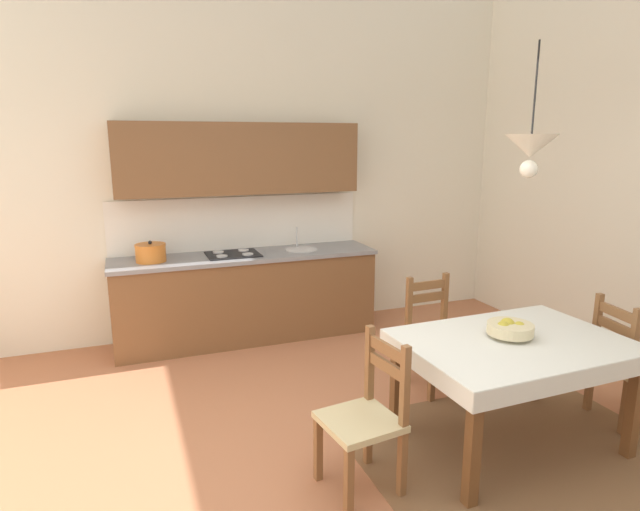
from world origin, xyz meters
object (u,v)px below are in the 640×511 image
at_px(dining_chair_tv_side, 366,418).
at_px(fruit_bowl, 510,329).
at_px(dining_table, 513,356).
at_px(dining_chair_window_side, 627,364).
at_px(pendant_lamp, 531,147).
at_px(dining_chair_kitchen_side, 435,336).
at_px(kitchen_cabinetry, 245,257).

relative_size(dining_chair_tv_side, fruit_bowl, 3.10).
bearing_deg(fruit_bowl, dining_table, -86.25).
height_order(dining_chair_tv_side, dining_chair_window_side, same).
bearing_deg(dining_chair_window_side, pendant_lamp, 176.12).
xyz_separation_m(dining_table, dining_chair_kitchen_side, (0.01, 0.93, -0.19)).
relative_size(dining_table, fruit_bowl, 4.90).
distance_m(kitchen_cabinetry, pendant_lamp, 3.08).
height_order(fruit_bowl, pendant_lamp, pendant_lamp).
xyz_separation_m(dining_chair_window_side, pendant_lamp, (-0.99, 0.07, 1.55)).
xyz_separation_m(dining_chair_window_side, fruit_bowl, (-1.01, 0.10, 0.37)).
bearing_deg(fruit_bowl, dining_chair_kitchen_side, 89.12).
height_order(dining_table, dining_chair_window_side, dining_chair_window_side).
bearing_deg(pendant_lamp, dining_table, -126.67).
distance_m(dining_table, dining_chair_kitchen_side, 0.95).
bearing_deg(kitchen_cabinetry, dining_chair_tv_side, -87.82).
distance_m(dining_chair_window_side, pendant_lamp, 1.84).
distance_m(dining_chair_kitchen_side, dining_chair_window_side, 1.39).
xyz_separation_m(dining_chair_tv_side, pendant_lamp, (1.12, 0.08, 1.55)).
bearing_deg(dining_table, dining_chair_window_side, -2.54).
bearing_deg(dining_table, dining_chair_kitchen_side, 89.37).
bearing_deg(dining_table, kitchen_cabinetry, 114.80).
distance_m(dining_chair_window_side, fruit_bowl, 1.08).
bearing_deg(kitchen_cabinetry, fruit_bowl, -64.83).
bearing_deg(fruit_bowl, pendant_lamp, -54.66).
distance_m(kitchen_cabinetry, dining_chair_window_side, 3.48).
bearing_deg(kitchen_cabinetry, pendant_lamp, -64.71).
bearing_deg(dining_chair_kitchen_side, dining_chair_window_side, -44.50).
distance_m(dining_table, dining_chair_tv_side, 1.12).
bearing_deg(pendant_lamp, dining_chair_tv_side, -175.81).
bearing_deg(pendant_lamp, kitchen_cabinetry, 115.29).
xyz_separation_m(dining_table, fruit_bowl, (-0.00, 0.05, 0.18)).
distance_m(kitchen_cabinetry, dining_chair_kitchen_side, 2.11).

